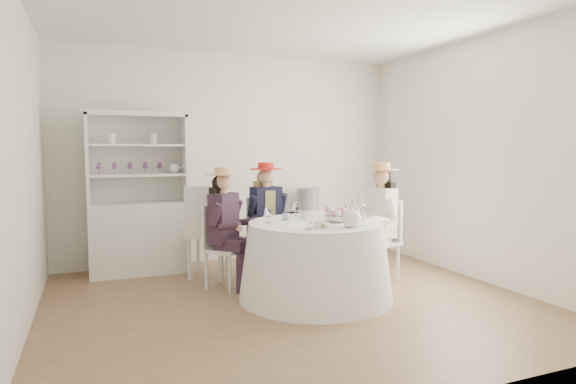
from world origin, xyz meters
name	(u,v)px	position (x,y,z in m)	size (l,w,h in m)	color
ground	(292,302)	(0.00, 0.00, 0.00)	(4.50, 4.50, 0.00)	brown
ceiling	(292,13)	(0.00, 0.00, 2.70)	(4.50, 4.50, 0.00)	white
wall_back	(234,158)	(0.00, 2.00, 1.35)	(4.50, 4.50, 0.00)	white
wall_front	(431,169)	(0.00, -2.00, 1.35)	(4.50, 4.50, 0.00)	white
wall_left	(19,163)	(-2.25, 0.00, 1.35)	(4.50, 4.50, 0.00)	white
wall_right	(479,159)	(2.25, 0.00, 1.35)	(4.50, 4.50, 0.00)	white
tea_table	(315,260)	(0.27, 0.04, 0.37)	(1.51, 1.51, 0.75)	white
hutch	(139,217)	(-1.25, 1.69, 0.67)	(1.19, 0.60, 1.89)	silver
side_table	(308,233)	(0.97, 1.75, 0.32)	(0.41, 0.41, 0.64)	silver
hatbox	(308,199)	(0.97, 1.75, 0.79)	(0.29, 0.29, 0.29)	black
guest_left	(226,220)	(-0.46, 0.69, 0.72)	(0.53, 0.54, 1.27)	silver
guest_mid	(267,212)	(0.11, 1.01, 0.74)	(0.49, 0.51, 1.31)	silver
guest_right	(379,214)	(1.20, 0.36, 0.74)	(0.52, 0.49, 1.31)	silver
spare_chair	(206,229)	(-0.57, 1.15, 0.57)	(0.59, 0.59, 1.06)	silver
teacup_a	(286,217)	(0.04, 0.26, 0.78)	(0.08, 0.08, 0.06)	white
teacup_b	(303,216)	(0.25, 0.30, 0.78)	(0.07, 0.07, 0.06)	white
teacup_c	(338,216)	(0.55, 0.11, 0.79)	(0.09, 0.09, 0.07)	white
flower_bowl	(337,219)	(0.45, -0.04, 0.78)	(0.23, 0.23, 0.06)	white
flower_arrangement	(338,212)	(0.49, 0.00, 0.84)	(0.19, 0.19, 0.07)	pink
table_teapot	(352,219)	(0.43, -0.37, 0.83)	(0.25, 0.18, 0.18)	white
sandwich_plate	(321,226)	(0.16, -0.31, 0.77)	(0.26, 0.26, 0.06)	white
cupcake_stand	(357,212)	(0.73, 0.03, 0.83)	(0.23, 0.23, 0.21)	white
stemware_set	(316,214)	(0.27, 0.04, 0.83)	(0.97, 0.93, 0.15)	white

